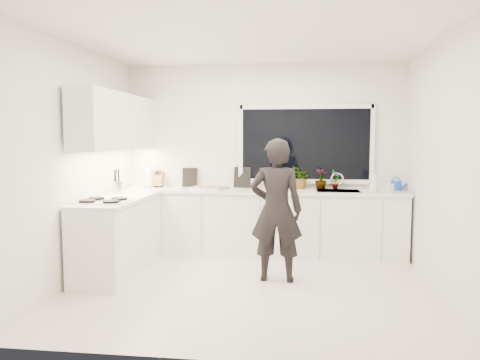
# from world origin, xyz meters

# --- Properties ---
(floor) EXTENTS (4.00, 3.50, 0.02)m
(floor) POSITION_xyz_m (0.00, 0.00, -0.01)
(floor) COLOR beige
(floor) RESTS_ON ground
(wall_back) EXTENTS (4.00, 0.02, 2.70)m
(wall_back) POSITION_xyz_m (0.00, 1.76, 1.35)
(wall_back) COLOR white
(wall_back) RESTS_ON ground
(wall_left) EXTENTS (0.02, 3.50, 2.70)m
(wall_left) POSITION_xyz_m (-2.01, 0.00, 1.35)
(wall_left) COLOR white
(wall_left) RESTS_ON ground
(wall_right) EXTENTS (0.02, 3.50, 2.70)m
(wall_right) POSITION_xyz_m (2.01, 0.00, 1.35)
(wall_right) COLOR white
(wall_right) RESTS_ON ground
(ceiling) EXTENTS (4.00, 3.50, 0.02)m
(ceiling) POSITION_xyz_m (0.00, 0.00, 2.71)
(ceiling) COLOR white
(ceiling) RESTS_ON wall_back
(window) EXTENTS (1.80, 0.02, 1.00)m
(window) POSITION_xyz_m (0.60, 1.73, 1.55)
(window) COLOR black
(window) RESTS_ON wall_back
(base_cabinets_back) EXTENTS (3.92, 0.58, 0.88)m
(base_cabinets_back) POSITION_xyz_m (0.00, 1.45, 0.44)
(base_cabinets_back) COLOR white
(base_cabinets_back) RESTS_ON floor
(base_cabinets_left) EXTENTS (0.58, 1.60, 0.88)m
(base_cabinets_left) POSITION_xyz_m (-1.67, 0.35, 0.44)
(base_cabinets_left) COLOR white
(base_cabinets_left) RESTS_ON floor
(countertop_back) EXTENTS (3.94, 0.62, 0.04)m
(countertop_back) POSITION_xyz_m (0.00, 1.44, 0.90)
(countertop_back) COLOR silver
(countertop_back) RESTS_ON base_cabinets_back
(countertop_left) EXTENTS (0.62, 1.60, 0.04)m
(countertop_left) POSITION_xyz_m (-1.67, 0.35, 0.90)
(countertop_left) COLOR silver
(countertop_left) RESTS_ON base_cabinets_left
(upper_cabinets) EXTENTS (0.34, 2.10, 0.70)m
(upper_cabinets) POSITION_xyz_m (-1.79, 0.70, 1.85)
(upper_cabinets) COLOR white
(upper_cabinets) RESTS_ON wall_left
(sink) EXTENTS (0.58, 0.42, 0.14)m
(sink) POSITION_xyz_m (1.05, 1.45, 0.87)
(sink) COLOR silver
(sink) RESTS_ON countertop_back
(faucet) EXTENTS (0.03, 0.03, 0.22)m
(faucet) POSITION_xyz_m (1.05, 1.65, 1.03)
(faucet) COLOR silver
(faucet) RESTS_ON countertop_back
(stovetop) EXTENTS (0.56, 0.48, 0.03)m
(stovetop) POSITION_xyz_m (-1.69, -0.00, 0.94)
(stovetop) COLOR black
(stovetop) RESTS_ON countertop_left
(person) EXTENTS (0.60, 0.40, 1.64)m
(person) POSITION_xyz_m (0.26, 0.27, 0.82)
(person) COLOR black
(person) RESTS_ON floor
(pizza_tray) EXTENTS (0.55, 0.46, 0.03)m
(pizza_tray) POSITION_xyz_m (-0.74, 1.42, 0.94)
(pizza_tray) COLOR silver
(pizza_tray) RESTS_ON countertop_back
(pizza) EXTENTS (0.50, 0.41, 0.01)m
(pizza) POSITION_xyz_m (-0.74, 1.42, 0.95)
(pizza) COLOR red
(pizza) RESTS_ON pizza_tray
(watering_can) EXTENTS (0.14, 0.14, 0.13)m
(watering_can) POSITION_xyz_m (1.85, 1.61, 0.98)
(watering_can) COLOR blue
(watering_can) RESTS_ON countertop_back
(paper_towel_roll) EXTENTS (0.13, 0.13, 0.26)m
(paper_towel_roll) POSITION_xyz_m (-1.66, 1.55, 1.05)
(paper_towel_roll) COLOR white
(paper_towel_roll) RESTS_ON countertop_back
(knife_block) EXTENTS (0.15, 0.12, 0.22)m
(knife_block) POSITION_xyz_m (-1.52, 1.59, 1.03)
(knife_block) COLOR olive
(knife_block) RESTS_ON countertop_back
(utensil_crock) EXTENTS (0.16, 0.16, 0.16)m
(utensil_crock) POSITION_xyz_m (-1.85, 0.80, 1.00)
(utensil_crock) COLOR #ACACB0
(utensil_crock) RESTS_ON countertop_left
(picture_frame_large) EXTENTS (0.22, 0.03, 0.28)m
(picture_frame_large) POSITION_xyz_m (-1.08, 1.69, 1.06)
(picture_frame_large) COLOR black
(picture_frame_large) RESTS_ON countertop_back
(picture_frame_small) EXTENTS (0.25, 0.07, 0.30)m
(picture_frame_small) POSITION_xyz_m (-0.30, 1.69, 1.07)
(picture_frame_small) COLOR black
(picture_frame_small) RESTS_ON countertop_back
(herb_plants) EXTENTS (1.05, 0.35, 0.32)m
(herb_plants) POSITION_xyz_m (0.59, 1.61, 1.07)
(herb_plants) COLOR #26662D
(herb_plants) RESTS_ON countertop_back
(soap_bottles) EXTENTS (0.34, 0.17, 0.31)m
(soap_bottles) POSITION_xyz_m (1.54, 1.30, 1.06)
(soap_bottles) COLOR #D8BF66
(soap_bottles) RESTS_ON countertop_back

